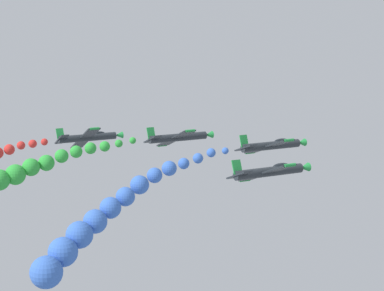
% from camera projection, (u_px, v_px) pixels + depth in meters
% --- Properties ---
extents(airplane_lead, '(9.17, 10.35, 3.50)m').
position_uv_depth(airplane_lead, '(272.00, 145.00, 87.71)').
color(airplane_lead, '#23282D').
extents(smoke_trail_lead, '(10.26, 28.31, 11.12)m').
position_uv_depth(smoke_trail_lead, '(94.00, 227.00, 70.99)').
color(smoke_trail_lead, blue).
extents(airplane_left_inner, '(9.06, 10.35, 3.74)m').
position_uv_depth(airplane_left_inner, '(179.00, 137.00, 94.05)').
color(airplane_left_inner, '#23282D').
extents(airplane_right_inner, '(9.05, 10.35, 3.77)m').
position_uv_depth(airplane_right_inner, '(270.00, 171.00, 74.73)').
color(airplane_right_inner, '#23282D').
extents(airplane_left_outer, '(8.75, 10.35, 4.51)m').
position_uv_depth(airplane_left_outer, '(89.00, 137.00, 99.42)').
color(airplane_left_outer, '#23282D').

